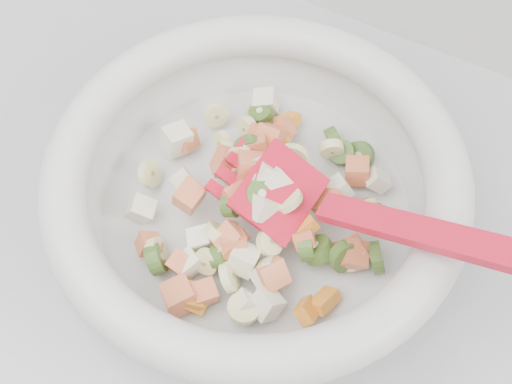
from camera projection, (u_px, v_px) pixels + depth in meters
The scene contains 1 object.
mixing_bowl at pixel (257, 188), 0.54m from camera, with size 0.46×0.35×0.16m.
Camera 1 is at (-0.01, 1.20, 1.41)m, focal length 45.00 mm.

